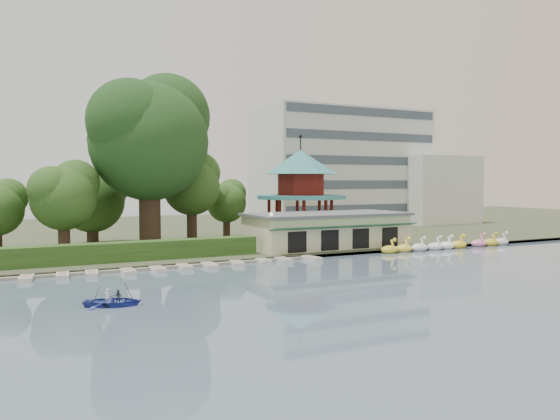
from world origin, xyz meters
TOP-DOWN VIEW (x-y plane):
  - ground_plane at (0.00, 0.00)m, footprint 220.00×220.00m
  - shore at (0.00, 52.00)m, footprint 220.00×70.00m
  - embankment at (0.00, 17.30)m, footprint 220.00×0.60m
  - dock at (-12.00, 17.20)m, footprint 34.00×1.60m
  - boathouse at (10.00, 21.97)m, footprint 18.60×9.39m
  - pavilion at (12.00, 32.00)m, footprint 12.40×12.40m
  - office_building at (32.67, 49.00)m, footprint 38.00×18.00m
  - hedge at (-15.00, 20.50)m, footprint 30.00×2.00m
  - lamp_post at (1.50, 19.00)m, footprint 0.36×0.36m
  - big_tree at (-8.82, 28.21)m, footprint 14.22×13.25m
  - small_trees at (-13.00, 31.98)m, footprint 38.72×17.17m
  - swan_boats at (23.54, 16.58)m, footprint 19.56×2.02m
  - moored_rowboats at (-11.36, 15.82)m, footprint 32.77×2.82m
  - rowboat_with_passengers at (-17.01, 3.69)m, footprint 6.00×5.18m

SIDE VIEW (x-z plane):
  - ground_plane at x=0.00m, z-range 0.00..0.00m
  - dock at x=-12.00m, z-range 0.00..0.24m
  - embankment at x=0.00m, z-range 0.00..0.30m
  - moored_rowboats at x=-11.36m, z-range 0.00..0.36m
  - shore at x=0.00m, z-range 0.00..0.40m
  - swan_boats at x=23.54m, z-range -0.56..1.35m
  - rowboat_with_passengers at x=-17.01m, z-range -0.48..1.53m
  - hedge at x=-15.00m, z-range 0.40..2.20m
  - boathouse at x=10.00m, z-range 0.42..4.32m
  - lamp_post at x=1.50m, z-range 1.20..5.48m
  - small_trees at x=-13.00m, z-range 0.85..11.99m
  - pavilion at x=12.00m, z-range 0.73..14.23m
  - office_building at x=32.67m, z-range -0.27..19.73m
  - big_tree at x=-8.82m, z-range 3.37..23.16m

